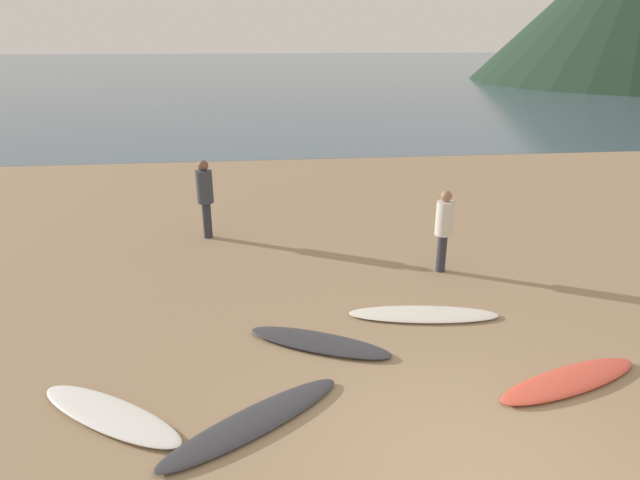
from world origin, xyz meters
The scene contains 9 objects.
ground_plane centered at (0.00, 10.00, -0.10)m, with size 120.00×120.00×0.20m, color #997C5B.
ocean_water centered at (0.00, 64.80, 0.00)m, with size 140.00×100.00×0.01m, color #475B6B.
surfboard_0 centered at (-3.79, 1.48, 0.05)m, with size 2.11×0.52×0.09m, color white.
surfboard_1 centered at (-2.14, 1.19, 0.04)m, with size 2.40×0.50×0.09m, color #333338.
surfboard_2 centered at (-1.23, 2.76, 0.05)m, with size 2.11×0.53×0.10m, color #333338.
surfboard_3 centered at (0.49, 3.42, 0.04)m, with size 2.34×0.56×0.07m, color silver.
surfboard_4 centered at (1.82, 1.52, 0.05)m, with size 2.17×0.51×0.10m, color #D84C38.
person_0 centered at (-3.14, 7.35, 1.00)m, with size 0.34×0.34×1.69m.
person_1 centered at (1.29, 5.07, 0.91)m, with size 0.31×0.31×1.55m.
Camera 1 is at (-1.96, -3.87, 4.16)m, focal length 30.57 mm.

